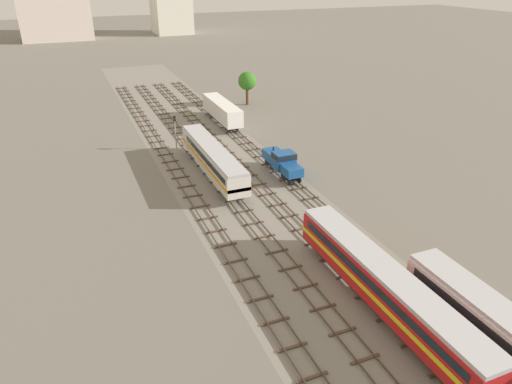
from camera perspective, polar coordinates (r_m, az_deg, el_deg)
ground_plane at (r=56.87m, az=-0.80°, el=-0.52°), size 480.00×480.00×0.00m
ballast_bed at (r=56.87m, az=-0.80°, el=-0.51°), size 16.74×176.00×0.01m
track_far_left at (r=55.91m, az=-7.26°, el=-1.07°), size 2.40×126.00×0.29m
track_left at (r=57.00m, az=-3.16°, el=-0.34°), size 2.40×126.00×0.29m
track_centre_left at (r=58.37m, az=0.77°, el=0.36°), size 2.40×126.00×0.29m
track_centre at (r=60.02m, az=4.50°, el=1.02°), size 2.40×126.00×0.29m
passenger_coach_centre_left_mid at (r=38.93m, az=15.35°, el=-10.72°), size 2.96×22.00×3.80m
shunter_loco_centre_midfar at (r=61.96m, az=3.22°, el=3.76°), size 2.74×8.46×3.10m
diesel_railcar_left_far at (r=61.83m, az=-5.29°, el=4.23°), size 2.96×20.50×3.80m
freight_boxcar_centre_farther at (r=83.59m, az=-4.14°, el=9.91°), size 2.87×14.00×3.60m
signal_post_nearest at (r=71.64m, az=-9.78°, el=7.69°), size 0.28×0.47×5.37m
lineside_tree_2 at (r=94.93m, az=-1.08°, el=13.27°), size 3.55×3.55×6.52m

